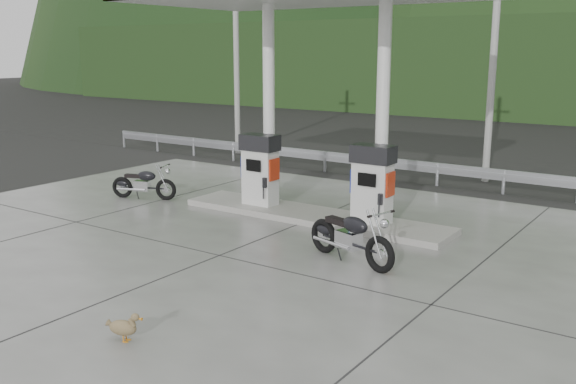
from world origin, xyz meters
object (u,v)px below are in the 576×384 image
Objects in this scene: gas_pump_left at (260,170)px; gas_pump_right at (372,184)px; duck at (123,328)px; motorcycle_right at (351,237)px; motorcycle_left at (144,184)px.

gas_pump_right is (3.20, 0.00, 0.00)m from gas_pump_left.
duck is at bearing -67.47° from gas_pump_left.
motorcycle_right is at bearing -72.14° from gas_pump_right.
motorcycle_left is at bearing 117.77° from duck.
motorcycle_left is (-3.41, -0.83, -0.63)m from gas_pump_left.
gas_pump_left reaches higher than duck.
gas_pump_right is 1.01× the size of motorcycle_left.
gas_pump_left is 3.20m from gas_pump_right.
gas_pump_left is at bearing 180.00° from gas_pump_right.
gas_pump_left is 7.86m from duck.
motorcycle_left reaches higher than duck.
gas_pump_left reaches higher than motorcycle_left.
motorcycle_right is 4.06× the size of duck.
motorcycle_right reaches higher than duck.
duck is (-0.96, -4.87, -0.31)m from motorcycle_right.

